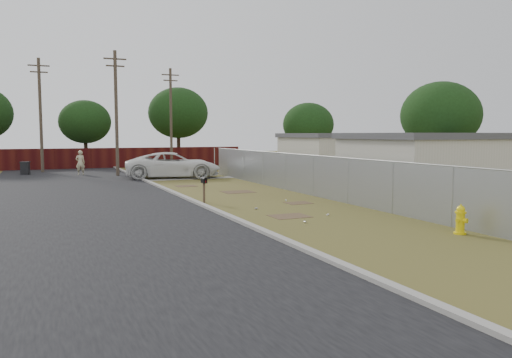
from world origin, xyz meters
name	(u,v)px	position (x,y,z in m)	size (l,w,h in m)	color
ground	(256,199)	(0.00, 0.00, 0.00)	(120.00, 120.00, 0.00)	brown
street	(88,188)	(-6.76, 8.05, 0.02)	(15.10, 60.00, 0.12)	black
chainlink_fence	(303,178)	(3.12, 1.03, 0.80)	(0.10, 27.06, 2.02)	#96999E
privacy_fence	(79,159)	(-6.00, 25.00, 0.90)	(30.00, 0.12, 1.80)	#42120E
utility_poles	(112,114)	(-3.67, 20.67, 4.69)	(12.60, 8.24, 9.00)	brown
houses	(382,159)	(9.70, 3.13, 1.56)	(9.30, 17.24, 3.10)	beige
horizon_trees	(159,116)	(0.84, 23.56, 4.63)	(33.32, 31.94, 7.78)	#302016
fire_hydrant	(461,220)	(2.45, -10.02, 0.43)	(0.46, 0.46, 0.92)	yellow
mailbox	(204,183)	(-2.60, -0.25, 0.90)	(0.17, 0.49, 1.14)	brown
pickup_truck	(173,165)	(-0.74, 12.54, 0.90)	(2.98, 6.46, 1.79)	white
pedestrian	(80,163)	(-6.43, 17.86, 0.92)	(0.67, 0.44, 1.83)	#C2B88E
trash_bin	(25,168)	(-10.21, 19.73, 0.50)	(0.75, 0.81, 0.98)	black
scattered_litter	(292,210)	(-0.16, -4.01, 0.04)	(2.33, 5.33, 0.07)	white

